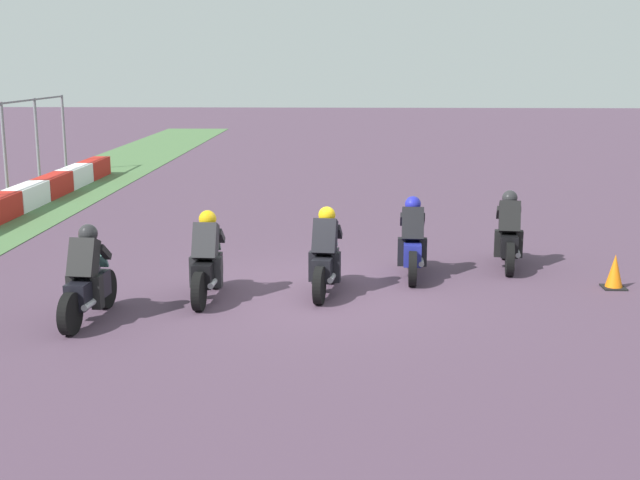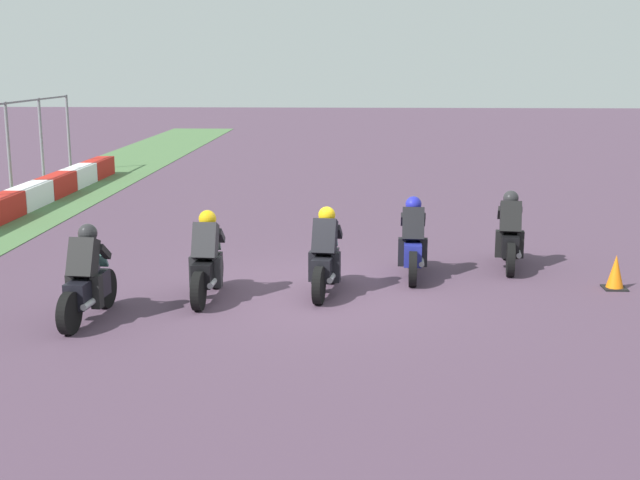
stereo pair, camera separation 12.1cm
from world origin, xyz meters
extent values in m
plane|color=#4E384B|center=(0.00, 0.00, 0.00)|extent=(120.00, 120.00, 0.00)
cube|color=white|center=(8.23, 8.33, 0.32)|extent=(2.02, 0.60, 0.64)
cube|color=red|center=(10.29, 8.33, 0.32)|extent=(2.02, 0.60, 0.64)
cube|color=white|center=(12.34, 8.33, 0.32)|extent=(2.02, 0.60, 0.64)
cube|color=red|center=(14.40, 8.33, 0.32)|extent=(2.02, 0.60, 0.64)
cylinder|color=slate|center=(10.80, 9.92, 1.39)|extent=(0.10, 0.10, 2.78)
cylinder|color=slate|center=(13.50, 9.92, 1.39)|extent=(0.10, 0.10, 2.78)
cylinder|color=slate|center=(16.20, 9.92, 1.39)|extent=(0.10, 0.10, 2.78)
cylinder|color=black|center=(2.57, -3.75, 0.32)|extent=(0.65, 0.22, 0.64)
cylinder|color=black|center=(1.19, -3.58, 0.32)|extent=(0.65, 0.22, 0.64)
cube|color=black|center=(1.88, -3.66, 0.50)|extent=(1.13, 0.45, 0.40)
ellipsoid|color=black|center=(1.98, -3.67, 0.80)|extent=(0.51, 0.36, 0.24)
cube|color=red|center=(1.37, -3.60, 0.52)|extent=(0.08, 0.17, 0.08)
cylinder|color=#A5A5AD|center=(1.51, -3.78, 0.37)|extent=(0.43, 0.15, 0.10)
cube|color=black|center=(1.78, -3.65, 1.02)|extent=(0.53, 0.46, 0.66)
sphere|color=#272729|center=(2.00, -3.68, 1.36)|extent=(0.33, 0.33, 0.30)
cube|color=slate|center=(2.38, -3.72, 0.84)|extent=(0.19, 0.28, 0.23)
cube|color=black|center=(1.79, -3.45, 0.50)|extent=(0.20, 0.16, 0.52)
cube|color=black|center=(1.74, -3.85, 0.50)|extent=(0.20, 0.16, 0.52)
cube|color=black|center=(2.18, -3.52, 1.04)|extent=(0.39, 0.15, 0.31)
cube|color=black|center=(2.14, -3.88, 1.04)|extent=(0.39, 0.15, 0.31)
cylinder|color=black|center=(1.79, -1.77, 0.32)|extent=(0.65, 0.17, 0.64)
cylinder|color=black|center=(0.39, -1.69, 0.32)|extent=(0.65, 0.17, 0.64)
cube|color=navy|center=(1.09, -1.73, 0.50)|extent=(1.12, 0.38, 0.40)
ellipsoid|color=navy|center=(1.19, -1.74, 0.80)|extent=(0.49, 0.32, 0.24)
cube|color=red|center=(0.58, -1.70, 0.52)|extent=(0.07, 0.16, 0.08)
cylinder|color=#A5A5AD|center=(0.74, -1.87, 0.37)|extent=(0.42, 0.12, 0.10)
cube|color=black|center=(0.99, -1.73, 1.02)|extent=(0.50, 0.42, 0.66)
sphere|color=#1F22A0|center=(1.21, -1.74, 1.36)|extent=(0.32, 0.32, 0.30)
cube|color=teal|center=(1.59, -1.76, 0.84)|extent=(0.17, 0.27, 0.23)
cube|color=black|center=(0.98, -1.52, 0.50)|extent=(0.19, 0.15, 0.52)
cube|color=black|center=(0.96, -1.92, 0.50)|extent=(0.19, 0.15, 0.52)
cube|color=black|center=(1.38, -1.57, 1.04)|extent=(0.39, 0.12, 0.31)
cube|color=black|center=(1.36, -1.93, 1.04)|extent=(0.39, 0.12, 0.31)
cylinder|color=black|center=(0.58, -0.23, 0.32)|extent=(0.65, 0.22, 0.64)
cylinder|color=black|center=(-0.81, -0.06, 0.32)|extent=(0.65, 0.22, 0.64)
cube|color=black|center=(-0.11, -0.15, 0.50)|extent=(1.13, 0.45, 0.40)
ellipsoid|color=black|center=(-0.01, -0.16, 0.80)|extent=(0.51, 0.36, 0.24)
cube|color=red|center=(-0.62, -0.08, 0.52)|extent=(0.08, 0.17, 0.08)
cylinder|color=#A5A5AD|center=(-0.48, -0.26, 0.37)|extent=(0.43, 0.15, 0.10)
cube|color=black|center=(-0.21, -0.14, 1.02)|extent=(0.53, 0.46, 0.66)
sphere|color=gold|center=(0.01, -0.16, 1.36)|extent=(0.34, 0.34, 0.30)
cube|color=teal|center=(0.39, -0.21, 0.84)|extent=(0.19, 0.28, 0.23)
cube|color=black|center=(-0.20, 0.07, 0.50)|extent=(0.20, 0.16, 0.52)
cube|color=black|center=(-0.25, -0.33, 0.50)|extent=(0.20, 0.16, 0.52)
cube|color=black|center=(0.19, 0.00, 1.04)|extent=(0.39, 0.15, 0.31)
cube|color=black|center=(0.14, -0.36, 1.04)|extent=(0.39, 0.15, 0.31)
cylinder|color=black|center=(0.16, 1.82, 0.32)|extent=(0.65, 0.17, 0.64)
cylinder|color=black|center=(-1.24, 1.87, 0.32)|extent=(0.65, 0.17, 0.64)
cube|color=black|center=(-0.54, 1.85, 0.50)|extent=(1.11, 0.36, 0.40)
ellipsoid|color=black|center=(-0.44, 1.84, 0.80)|extent=(0.49, 0.32, 0.24)
cube|color=red|center=(-1.05, 1.87, 0.52)|extent=(0.07, 0.16, 0.08)
cylinder|color=#A5A5AD|center=(-0.90, 1.70, 0.37)|extent=(0.42, 0.12, 0.10)
cube|color=#262628|center=(-0.64, 1.85, 1.02)|extent=(0.50, 0.42, 0.66)
sphere|color=gold|center=(-0.42, 1.84, 1.36)|extent=(0.31, 0.31, 0.30)
cube|color=slate|center=(-0.04, 1.83, 0.84)|extent=(0.16, 0.27, 0.23)
cube|color=#262628|center=(-0.66, 2.05, 0.50)|extent=(0.19, 0.15, 0.52)
cube|color=#262628|center=(-0.67, 1.65, 0.50)|extent=(0.19, 0.15, 0.52)
cube|color=#262628|center=(-0.26, 2.02, 1.04)|extent=(0.39, 0.12, 0.31)
cube|color=#262628|center=(-0.27, 1.66, 1.04)|extent=(0.39, 0.12, 0.31)
cylinder|color=black|center=(-1.14, 3.43, 0.32)|extent=(0.65, 0.20, 0.64)
cylinder|color=black|center=(-2.54, 3.56, 0.32)|extent=(0.65, 0.20, 0.64)
cube|color=black|center=(-1.84, 3.49, 0.50)|extent=(1.12, 0.42, 0.40)
ellipsoid|color=black|center=(-1.74, 3.48, 0.80)|extent=(0.51, 0.34, 0.24)
cube|color=red|center=(-2.35, 3.54, 0.52)|extent=(0.07, 0.16, 0.08)
cylinder|color=#A5A5AD|center=(-2.20, 3.37, 0.37)|extent=(0.43, 0.14, 0.10)
cube|color=black|center=(-1.94, 3.50, 1.02)|extent=(0.52, 0.44, 0.66)
sphere|color=#272729|center=(-1.72, 3.48, 1.36)|extent=(0.33, 0.33, 0.30)
cube|color=#365D58|center=(-1.34, 3.45, 0.84)|extent=(0.18, 0.27, 0.23)
cube|color=black|center=(-1.94, 3.70, 0.50)|extent=(0.19, 0.16, 0.52)
cube|color=black|center=(-1.98, 3.31, 0.50)|extent=(0.19, 0.16, 0.52)
cube|color=black|center=(-1.54, 3.65, 1.04)|extent=(0.39, 0.14, 0.31)
cube|color=black|center=(-1.58, 3.29, 1.04)|extent=(0.39, 0.14, 0.31)
cube|color=black|center=(0.37, -5.28, 0.01)|extent=(0.40, 0.40, 0.03)
cone|color=orange|center=(0.37, -5.28, 0.31)|extent=(0.32, 0.32, 0.62)
camera|label=1|loc=(-14.24, -0.55, 3.96)|focal=47.03mm
camera|label=2|loc=(-14.24, -0.67, 3.96)|focal=47.03mm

